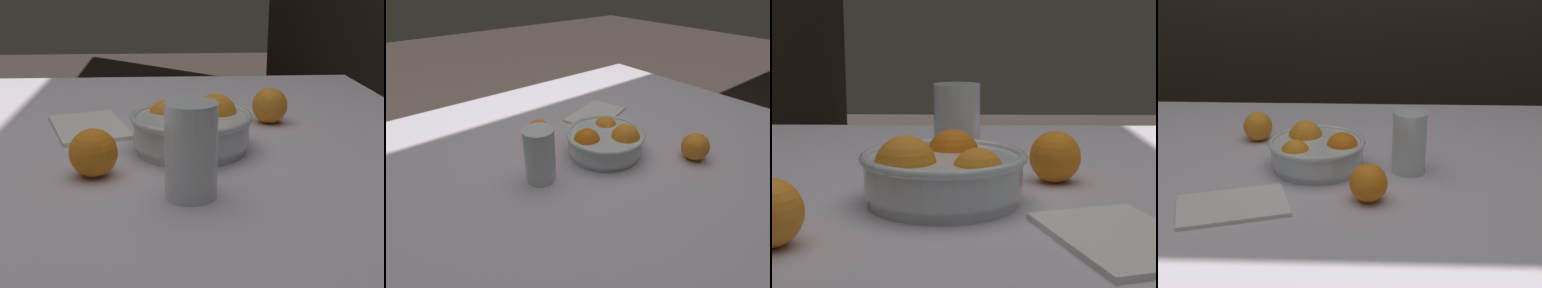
{
  "view_description": "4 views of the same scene",
  "coord_description": "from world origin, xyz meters",
  "views": [
    {
      "loc": [
        0.95,
        0.0,
        1.05
      ],
      "look_at": [
        0.16,
        0.05,
        0.79
      ],
      "focal_mm": 50.0,
      "sensor_mm": 36.0,
      "label": 1
    },
    {
      "loc": [
        0.54,
        0.58,
        1.2
      ],
      "look_at": [
        0.13,
        0.06,
        0.8
      ],
      "focal_mm": 28.0,
      "sensor_mm": 36.0,
      "label": 2
    },
    {
      "loc": [
        -0.82,
        0.01,
        0.97
      ],
      "look_at": [
        0.15,
        0.03,
        0.78
      ],
      "focal_mm": 60.0,
      "sensor_mm": 36.0,
      "label": 3
    },
    {
      "loc": [
        0.14,
        -1.09,
        1.22
      ],
      "look_at": [
        0.09,
        0.04,
        0.79
      ],
      "focal_mm": 50.0,
      "sensor_mm": 36.0,
      "label": 4
    }
  ],
  "objects": [
    {
      "name": "orange_loose_front",
      "position": [
        0.14,
        -0.11,
        0.77
      ],
      "size": [
        0.08,
        0.08,
        0.08
      ],
      "primitive_type": "sphere",
      "color": "orange",
      "rests_on": "dining_table"
    },
    {
      "name": "napkin",
      "position": [
        -0.13,
        -0.15,
        0.73
      ],
      "size": [
        0.25,
        0.2,
        0.01
      ],
      "primitive_type": "cube",
      "rotation": [
        0.0,
        0.0,
        0.32
      ],
      "color": "white",
      "rests_on": "dining_table"
    },
    {
      "name": "juice_glass",
      "position": [
        0.23,
        0.04,
        0.79
      ],
      "size": [
        0.08,
        0.08,
        0.14
      ],
      "color": "#F4A314",
      "rests_on": "dining_table"
    },
    {
      "name": "fruit_bowl",
      "position": [
        0.02,
        0.05,
        0.77
      ],
      "size": [
        0.22,
        0.22,
        0.1
      ],
      "color": "silver",
      "rests_on": "dining_table"
    },
    {
      "name": "dining_table",
      "position": [
        0.0,
        0.0,
        0.67
      ],
      "size": [
        1.38,
        1.15,
        0.73
      ],
      "color": "silver",
      "rests_on": "ground_plane"
    }
  ]
}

